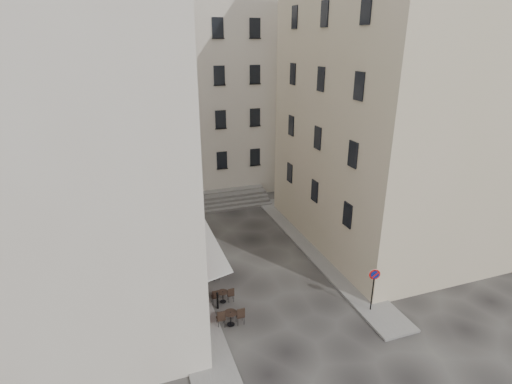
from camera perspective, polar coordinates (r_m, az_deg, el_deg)
name	(u,v)px	position (r m, az deg, el deg)	size (l,w,h in m)	color
ground	(269,286)	(23.40, 1.86, -13.29)	(90.00, 90.00, 0.00)	black
sidewalk_left	(179,264)	(25.75, -10.98, -10.07)	(2.00, 22.00, 0.12)	slate
sidewalk_right	(315,248)	(27.33, 8.49, -7.95)	(2.00, 18.00, 0.12)	slate
building_left	(37,105)	(21.48, -28.79, 10.80)	(12.20, 16.20, 20.60)	#C0B4A4
building_right	(403,103)	(28.04, 20.24, 11.80)	(12.20, 14.20, 18.60)	#BDB18D
building_back	(184,85)	(37.71, -10.22, 14.77)	(18.20, 10.20, 18.60)	#C0B4A4
cafe_storefront	(189,262)	(22.28, -9.61, -9.81)	(1.74, 7.30, 3.50)	#40090B
stone_steps	(216,201)	(33.89, -5.77, -1.29)	(9.00, 3.15, 0.80)	#5C5957
bollard_near	(217,300)	(21.53, -5.52, -15.09)	(0.12, 0.12, 0.98)	black
bollard_mid	(203,266)	(24.39, -7.56, -10.45)	(0.12, 0.12, 0.98)	black
bollard_far	(192,240)	(27.40, -9.11, -6.80)	(0.12, 0.12, 0.98)	black
no_parking_sign	(374,282)	(21.35, 16.47, -12.25)	(0.56, 0.19, 2.51)	black
bistro_table_a	(230,317)	(20.47, -3.68, -17.36)	(1.35, 0.63, 0.95)	black
bistro_table_b	(223,295)	(22.00, -4.79, -14.51)	(1.18, 0.55, 0.83)	black
bistro_table_c	(208,273)	(23.79, -6.85, -11.47)	(1.29, 0.61, 0.91)	black
bistro_table_d	(209,259)	(25.06, -6.76, -9.53)	(1.42, 0.67, 1.00)	black
bistro_table_e	(202,248)	(26.48, -7.74, -7.90)	(1.31, 0.61, 0.92)	black
pedestrian	(210,252)	(25.26, -6.57, -8.46)	(0.59, 0.39, 1.63)	black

